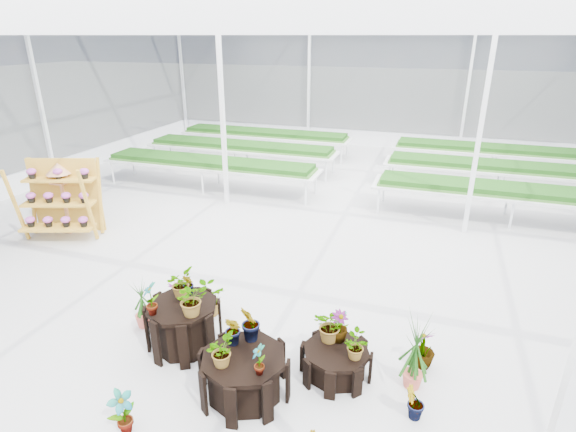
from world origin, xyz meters
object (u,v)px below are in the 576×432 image
(plinth_mid, at_px, (244,375))
(bird_table, at_px, (64,198))
(plinth_low, at_px, (336,362))
(plinth_tall, at_px, (184,325))
(shelf_rack, at_px, (59,201))

(plinth_mid, height_order, bird_table, bird_table)
(plinth_mid, xyz_separation_m, bird_table, (-5.88, 3.39, 0.52))
(plinth_mid, bearing_deg, plinth_low, 34.99)
(plinth_low, xyz_separation_m, bird_table, (-6.88, 2.69, 0.60))
(plinth_low, bearing_deg, plinth_mid, -145.01)
(plinth_tall, bearing_deg, shelf_rack, 151.06)
(bird_table, bearing_deg, shelf_rack, -50.81)
(plinth_mid, bearing_deg, shelf_rack, 151.55)
(plinth_mid, relative_size, plinth_low, 1.21)
(shelf_rack, xyz_separation_m, bird_table, (-0.16, 0.29, -0.04))
(plinth_mid, height_order, shelf_rack, shelf_rack)
(plinth_low, relative_size, bird_table, 0.56)
(plinth_tall, distance_m, shelf_rack, 5.19)
(plinth_low, bearing_deg, shelf_rack, 160.34)
(plinth_tall, bearing_deg, plinth_low, 2.60)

